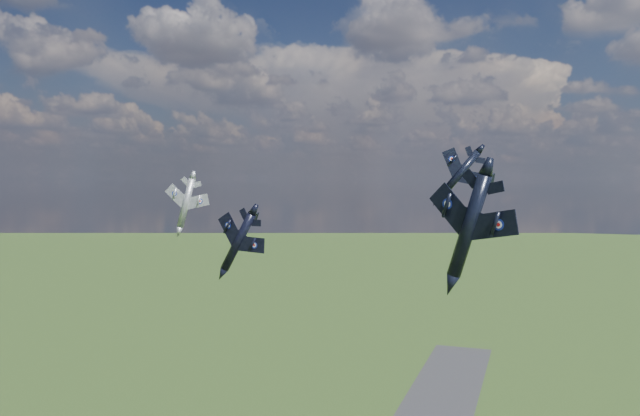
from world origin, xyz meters
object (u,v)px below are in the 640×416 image
(jet_lead_navy, at_px, (238,242))
(jet_right_navy, at_px, (469,226))
(jet_high_navy, at_px, (459,174))
(jet_left_silver, at_px, (186,203))

(jet_lead_navy, height_order, jet_right_navy, jet_right_navy)
(jet_right_navy, bearing_deg, jet_high_navy, 120.29)
(jet_lead_navy, xyz_separation_m, jet_right_navy, (34.53, -21.39, 4.66))
(jet_left_silver, bearing_deg, jet_right_navy, -46.79)
(jet_right_navy, distance_m, jet_left_silver, 70.06)
(jet_high_navy, relative_size, jet_left_silver, 1.00)
(jet_high_navy, distance_m, jet_left_silver, 49.95)
(jet_left_silver, bearing_deg, jet_high_navy, -6.01)
(jet_high_navy, bearing_deg, jet_lead_navy, -156.79)
(jet_lead_navy, xyz_separation_m, jet_high_navy, (28.28, 24.07, 9.76))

